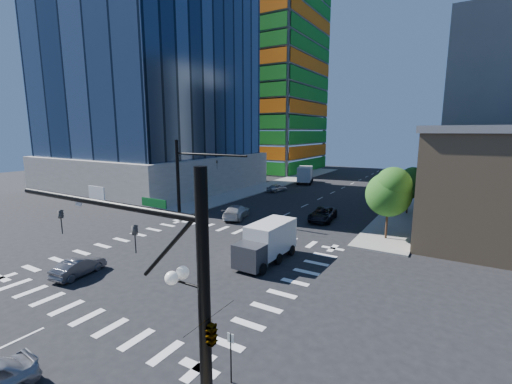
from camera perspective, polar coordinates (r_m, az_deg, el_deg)
The scene contains 16 objects.
ground at distance 28.14m, azimuth -11.67°, elevation -11.28°, with size 160.00×160.00×0.00m, color black.
road_markings at distance 28.14m, azimuth -11.67°, elevation -11.27°, with size 20.00×20.00×0.01m, color silver.
sidewalk_ne at distance 60.24m, azimuth 25.23°, elevation -0.52°, with size 5.00×60.00×0.15m, color gray.
sidewalk_nw at distance 67.28m, azimuth 3.60°, elevation 1.44°, with size 5.00×60.00×0.15m, color gray.
construction_building at distance 94.02m, azimuth 1.73°, elevation 18.92°, with size 25.16×34.50×70.60m.
signal_mast_se at distance 11.78m, azimuth -12.15°, elevation -16.02°, with size 10.51×2.48×9.00m.
signal_mast_nw at distance 41.74m, azimuth -11.43°, elevation 3.47°, with size 10.20×0.40×9.00m.
tree_south at distance 33.92m, azimuth 21.44°, elevation 0.10°, with size 4.16×4.16×6.82m.
tree_north at distance 45.74m, azimuth 24.29°, elevation 1.44°, with size 3.54×3.52×5.78m.
no_parking_sign at distance 15.24m, azimuth -4.22°, elevation -25.06°, with size 0.30×0.06×2.20m.
car_nb_far at distance 40.17m, azimuth 11.04°, elevation -3.66°, with size 2.46×5.33×1.48m, color black.
car_sb_near at distance 40.57m, azimuth -3.26°, elevation -3.28°, with size 2.22×5.45×1.58m, color #BBBBBB.
car_sb_mid at distance 58.39m, azimuth 3.51°, elevation 0.70°, with size 1.56×3.88×1.32m, color #ABADB3.
car_sb_cross at distance 27.96m, azimuth -27.44°, elevation -11.00°, with size 1.34×3.85×1.27m, color #4C4B50.
box_truck_near at distance 27.04m, azimuth 1.50°, elevation -8.94°, with size 2.60×5.82×3.02m.
box_truck_far at distance 68.53m, azimuth 8.22°, elevation 2.70°, with size 4.50×6.92×3.36m.
Camera 1 is at (17.95, -19.15, 10.15)m, focal length 24.00 mm.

